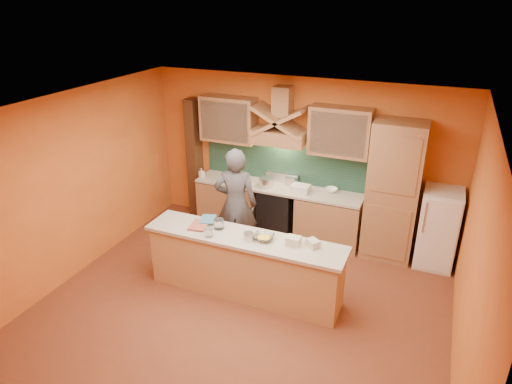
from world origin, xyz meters
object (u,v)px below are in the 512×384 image
at_px(kitchen_scale, 249,237).
at_px(stove, 277,210).
at_px(person, 236,204).
at_px(fridge, 438,228).
at_px(mixing_bowl, 264,237).

bearing_deg(kitchen_scale, stove, 82.84).
bearing_deg(person, fridge, -179.65).
distance_m(stove, person, 1.16).
xyz_separation_m(person, kitchen_scale, (0.66, -0.99, 0.05)).
height_order(stove, person, person).
bearing_deg(mixing_bowl, person, 133.51).
relative_size(stove, fridge, 0.69).
bearing_deg(person, kitchen_scale, 106.12).
relative_size(person, mixing_bowl, 6.62).
height_order(person, mixing_bowl, person).
bearing_deg(kitchen_scale, person, 107.84).
bearing_deg(kitchen_scale, fridge, 23.64).
bearing_deg(mixing_bowl, kitchen_scale, -150.17).
height_order(fridge, person, person).
bearing_deg(mixing_bowl, stove, 104.44).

